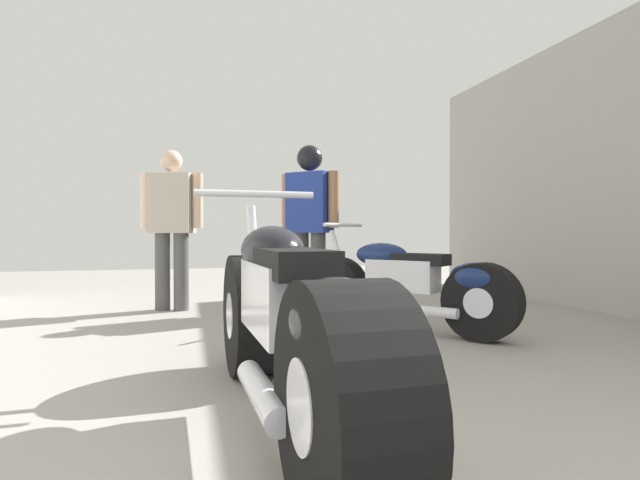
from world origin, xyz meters
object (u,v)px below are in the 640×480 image
(motorcycle_maroon_cruiser, at_px, (285,325))
(mechanic_in_blue, at_px, (172,220))
(mechanic_with_helmet, at_px, (310,212))
(motorcycle_black_naked, at_px, (407,285))

(motorcycle_maroon_cruiser, distance_m, mechanic_in_blue, 3.39)
(motorcycle_maroon_cruiser, height_order, mechanic_with_helmet, mechanic_with_helmet)
(mechanic_with_helmet, bearing_deg, motorcycle_maroon_cruiser, -105.46)
(motorcycle_maroon_cruiser, bearing_deg, motorcycle_black_naked, 52.34)
(motorcycle_black_naked, distance_m, mechanic_with_helmet, 1.46)
(mechanic_in_blue, bearing_deg, motorcycle_maroon_cruiser, -80.83)
(mechanic_in_blue, bearing_deg, mechanic_with_helmet, -16.63)
(motorcycle_maroon_cruiser, height_order, motorcycle_black_naked, motorcycle_maroon_cruiser)
(motorcycle_black_naked, relative_size, mechanic_in_blue, 0.97)
(motorcycle_black_naked, bearing_deg, mechanic_in_blue, 138.71)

